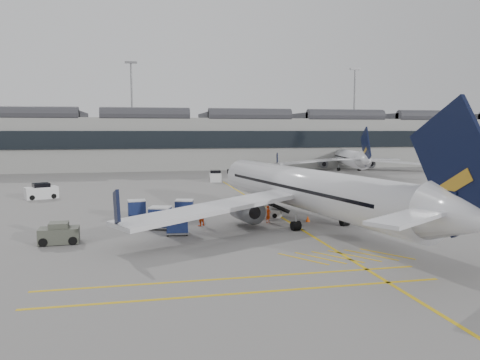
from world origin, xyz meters
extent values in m
plane|color=gray|center=(0.00, 0.00, 0.00)|extent=(220.00, 220.00, 0.00)
cube|color=#9E9E99|center=(0.00, 72.00, 5.50)|extent=(200.00, 20.00, 11.00)
cube|color=black|center=(0.00, 61.80, 6.50)|extent=(200.00, 0.50, 3.60)
cube|color=#38383D|center=(0.00, 72.00, 11.70)|extent=(200.00, 18.00, 1.40)
cylinder|color=slate|center=(-5.00, 86.00, 12.50)|extent=(0.44, 0.44, 25.00)
cube|color=slate|center=(-5.00, 86.00, 25.20)|extent=(3.00, 0.60, 0.50)
cylinder|color=slate|center=(55.00, 86.00, 12.50)|extent=(0.44, 0.44, 25.00)
cube|color=slate|center=(55.00, 86.00, 25.20)|extent=(3.00, 0.60, 0.50)
cube|color=gold|center=(10.00, 10.00, 0.01)|extent=(0.25, 60.00, 0.01)
cylinder|color=silver|center=(11.37, 4.34, 3.09)|extent=(9.17, 29.60, 3.69)
cone|color=silver|center=(8.22, 20.72, 3.09)|extent=(4.36, 4.55, 3.69)
cone|color=silver|center=(14.59, -12.43, 3.48)|extent=(4.51, 5.32, 3.69)
cube|color=silver|center=(2.49, 1.13, 2.21)|extent=(16.31, 11.15, 0.34)
cube|color=silver|center=(20.80, 4.65, 2.21)|extent=(16.99, 5.57, 0.34)
cylinder|color=slate|center=(5.69, 3.75, 1.52)|extent=(2.69, 3.86, 2.06)
cylinder|color=slate|center=(16.87, 5.89, 1.52)|extent=(2.69, 3.86, 2.06)
cube|color=black|center=(14.48, -11.85, 6.23)|extent=(1.70, 7.39, 8.22)
cylinder|color=black|center=(9.24, 15.42, 0.31)|extent=(0.39, 0.67, 0.63)
cylinder|color=black|center=(9.42, 1.47, 0.39)|extent=(0.82, 0.90, 0.78)
cylinder|color=black|center=(14.24, 2.39, 0.39)|extent=(0.82, 0.90, 0.78)
cylinder|color=silver|center=(39.71, 57.10, 2.71)|extent=(8.33, 25.92, 3.23)
cone|color=silver|center=(42.64, 71.43, 2.71)|extent=(3.86, 4.02, 3.23)
cone|color=silver|center=(36.72, 42.45, 3.05)|extent=(3.99, 4.69, 3.23)
cube|color=silver|center=(31.45, 57.48, 1.93)|extent=(14.87, 4.72, 0.30)
cube|color=silver|center=(47.46, 54.21, 1.93)|extent=(14.24, 9.90, 0.30)
cylinder|color=slate|center=(34.91, 58.52, 1.33)|extent=(2.39, 3.39, 1.81)
cylinder|color=slate|center=(44.69, 56.53, 1.33)|extent=(2.39, 3.39, 1.81)
cube|color=black|center=(36.82, 42.95, 5.46)|extent=(1.56, 6.46, 7.20)
cylinder|color=black|center=(41.69, 66.79, 0.28)|extent=(0.35, 0.59, 0.55)
cylinder|color=black|center=(37.18, 55.43, 0.34)|extent=(0.73, 0.79, 0.69)
cylinder|color=black|center=(41.39, 54.57, 0.34)|extent=(0.73, 0.79, 0.69)
cube|color=beige|center=(8.24, 8.46, 0.36)|extent=(4.23, 3.02, 0.73)
cube|color=black|center=(9.19, 8.04, 1.19)|extent=(3.68, 2.47, 1.53)
cube|color=beige|center=(7.20, 8.92, 1.09)|extent=(1.40, 1.61, 0.93)
cylinder|color=black|center=(6.62, 8.38, 0.23)|extent=(0.49, 0.36, 0.46)
cylinder|color=black|center=(7.21, 9.71, 0.23)|extent=(0.49, 0.36, 0.46)
cylinder|color=black|center=(9.28, 7.21, 0.23)|extent=(0.49, 0.36, 0.46)
cylinder|color=black|center=(9.86, 8.53, 0.23)|extent=(0.49, 0.36, 0.46)
cube|color=gray|center=(-0.39, 1.93, 0.19)|extent=(1.95, 1.66, 0.13)
cube|color=navy|center=(-0.39, 1.93, 1.05)|extent=(1.79, 1.60, 1.56)
cube|color=silver|center=(-0.39, 1.93, 1.87)|extent=(1.85, 1.65, 0.11)
cylinder|color=black|center=(-1.19, 1.41, 0.12)|extent=(0.24, 0.13, 0.24)
cylinder|color=black|center=(-1.08, 2.58, 0.12)|extent=(0.24, 0.13, 0.24)
cylinder|color=black|center=(0.31, 1.27, 0.12)|extent=(0.24, 0.13, 0.24)
cylinder|color=black|center=(0.42, 2.44, 0.12)|extent=(0.24, 0.13, 0.24)
cube|color=gray|center=(0.77, 8.54, 0.18)|extent=(2.03, 1.80, 0.12)
cube|color=navy|center=(0.77, 8.54, 1.01)|extent=(1.87, 1.71, 1.49)
cube|color=silver|center=(0.77, 8.54, 1.79)|extent=(1.93, 1.77, 0.10)
cylinder|color=black|center=(-0.06, 8.16, 0.11)|extent=(0.24, 0.15, 0.23)
cylinder|color=black|center=(0.19, 9.26, 0.11)|extent=(0.24, 0.15, 0.23)
cylinder|color=black|center=(1.34, 7.83, 0.11)|extent=(0.24, 0.15, 0.23)
cylinder|color=black|center=(1.60, 8.93, 0.11)|extent=(0.24, 0.15, 0.23)
cube|color=gray|center=(-3.62, 9.46, 0.18)|extent=(1.84, 1.57, 0.12)
cube|color=navy|center=(-3.62, 9.46, 1.00)|extent=(1.69, 1.50, 1.47)
cube|color=silver|center=(-3.62, 9.46, 1.77)|extent=(1.74, 1.56, 0.10)
cylinder|color=black|center=(-4.28, 8.84, 0.11)|extent=(0.23, 0.12, 0.22)
cylinder|color=black|center=(-4.38, 9.96, 0.11)|extent=(0.23, 0.12, 0.22)
cylinder|color=black|center=(-2.86, 8.96, 0.11)|extent=(0.23, 0.12, 0.22)
cylinder|color=black|center=(-2.96, 10.08, 0.11)|extent=(0.23, 0.12, 0.22)
cube|color=gray|center=(-1.65, 4.43, 0.19)|extent=(2.19, 1.99, 0.13)
cube|color=navy|center=(-1.65, 4.43, 1.04)|extent=(2.02, 1.89, 1.55)
cube|color=silver|center=(-1.65, 4.43, 1.86)|extent=(2.09, 1.95, 0.11)
cylinder|color=black|center=(-2.54, 4.11, 0.12)|extent=(0.26, 0.18, 0.23)
cylinder|color=black|center=(-2.17, 5.22, 0.12)|extent=(0.26, 0.18, 0.23)
cylinder|color=black|center=(-1.13, 3.64, 0.12)|extent=(0.26, 0.18, 0.23)
cylinder|color=black|center=(-0.76, 4.75, 0.12)|extent=(0.26, 0.18, 0.23)
imported|color=#FF420D|center=(8.06, 5.18, 0.78)|extent=(0.67, 0.64, 1.55)
imported|color=#F54F0C|center=(1.80, 5.00, 0.94)|extent=(1.16, 1.12, 1.89)
cube|color=#4C4F43|center=(-9.19, 0.79, 0.62)|extent=(2.90, 1.83, 1.13)
cube|color=#4C4F43|center=(-9.19, 0.79, 1.30)|extent=(1.42, 1.42, 0.56)
cylinder|color=black|center=(-10.16, 0.01, 0.32)|extent=(0.64, 0.31, 0.63)
cylinder|color=black|center=(-10.24, 1.47, 0.32)|extent=(0.64, 0.31, 0.63)
cylinder|color=black|center=(-8.14, 0.11, 0.32)|extent=(0.64, 0.31, 0.63)
cylinder|color=black|center=(-8.21, 1.57, 0.32)|extent=(0.64, 0.31, 0.63)
cone|color=#F24C0A|center=(11.99, 22.63, 0.24)|extent=(0.34, 0.34, 0.47)
cone|color=#F24C0A|center=(11.73, 4.83, 0.28)|extent=(0.40, 0.40, 0.56)
cube|color=silver|center=(-15.20, 25.64, 0.72)|extent=(4.15, 3.12, 1.45)
cube|color=black|center=(-15.20, 25.64, 1.60)|extent=(2.38, 2.33, 0.62)
cylinder|color=black|center=(-16.04, 24.41, 0.31)|extent=(0.66, 0.44, 0.62)
cylinder|color=black|center=(-16.66, 25.94, 0.31)|extent=(0.66, 0.44, 0.62)
cylinder|color=black|center=(-13.74, 25.34, 0.31)|extent=(0.66, 0.44, 0.62)
cylinder|color=black|center=(-14.36, 26.87, 0.31)|extent=(0.66, 0.44, 0.62)
cube|color=silver|center=(8.86, 40.81, 0.70)|extent=(2.15, 3.76, 1.40)
cube|color=black|center=(8.86, 40.81, 1.55)|extent=(1.87, 1.96, 0.60)
cylinder|color=black|center=(9.53, 39.53, 0.30)|extent=(0.28, 0.62, 0.60)
cylinder|color=black|center=(7.94, 39.70, 0.30)|extent=(0.28, 0.62, 0.60)
cylinder|color=black|center=(9.78, 41.92, 0.30)|extent=(0.28, 0.62, 0.60)
cylinder|color=black|center=(8.18, 42.08, 0.30)|extent=(0.28, 0.62, 0.60)
cube|color=silver|center=(13.01, 32.73, 0.69)|extent=(3.91, 2.73, 1.38)
cube|color=black|center=(13.01, 32.73, 1.53)|extent=(2.18, 2.12, 0.59)
cylinder|color=black|center=(11.65, 32.32, 0.30)|extent=(0.63, 0.38, 0.59)
cylinder|color=black|center=(12.11, 33.83, 0.30)|extent=(0.63, 0.38, 0.59)
cylinder|color=black|center=(13.92, 31.63, 0.30)|extent=(0.63, 0.38, 0.59)
cylinder|color=black|center=(14.37, 33.14, 0.30)|extent=(0.63, 0.38, 0.59)
camera|label=1|loc=(-3.17, -35.18, 8.29)|focal=35.00mm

